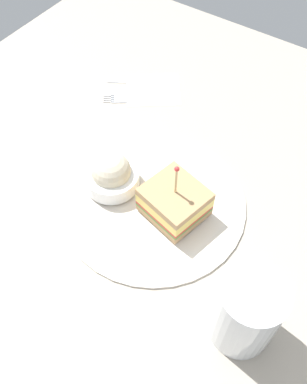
% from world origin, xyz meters
% --- Properties ---
extents(ground_plane, '(0.99, 0.99, 0.02)m').
position_xyz_m(ground_plane, '(0.00, 0.00, -0.01)').
color(ground_plane, '#9E9384').
extents(plate, '(0.28, 0.28, 0.01)m').
position_xyz_m(plate, '(0.00, 0.00, 0.00)').
color(plate, silver).
rests_on(plate, ground_plane).
extents(sandwich_half_center, '(0.10, 0.09, 0.10)m').
position_xyz_m(sandwich_half_center, '(-0.04, -0.00, 0.03)').
color(sandwich_half_center, tan).
rests_on(sandwich_half_center, plate).
extents(coleslaw_bowl, '(0.08, 0.08, 0.06)m').
position_xyz_m(coleslaw_bowl, '(0.07, 0.01, 0.03)').
color(coleslaw_bowl, white).
rests_on(coleslaw_bowl, plate).
extents(drink_glass, '(0.08, 0.08, 0.11)m').
position_xyz_m(drink_glass, '(-0.19, 0.10, 0.05)').
color(drink_glass, gold).
rests_on(drink_glass, ground_plane).
extents(napkin, '(0.13, 0.13, 0.00)m').
position_xyz_m(napkin, '(0.15, -0.21, 0.00)').
color(napkin, white).
rests_on(napkin, ground_plane).
extents(fork, '(0.11, 0.09, 0.00)m').
position_xyz_m(fork, '(0.17, -0.17, 0.00)').
color(fork, silver).
rests_on(fork, ground_plane).
extents(knife, '(0.11, 0.07, 0.00)m').
position_xyz_m(knife, '(0.19, -0.21, 0.00)').
color(knife, silver).
rests_on(knife, ground_plane).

